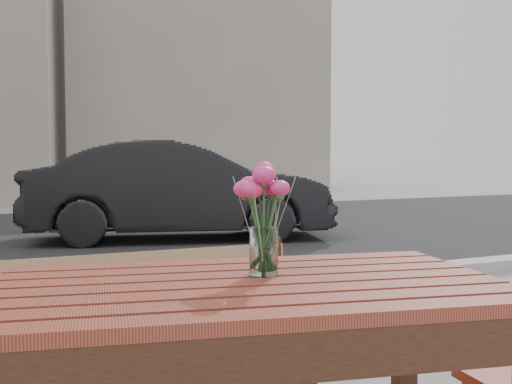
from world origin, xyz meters
The scene contains 5 objects.
street centered at (0.00, 5.06, 0.03)m, with size 30.00×8.12×0.12m.
main_table centered at (-0.09, -0.02, 0.67)m, with size 1.43×1.01×0.80m.
main_bench centered at (-0.23, 0.72, 0.49)m, with size 1.32×0.42×0.81m.
main_vase centered at (-0.03, 0.05, 0.99)m, with size 0.17×0.17×0.31m.
parked_car centered at (1.84, 6.42, 0.64)m, with size 1.35×3.87×1.27m, color black.
Camera 1 is at (-0.78, -1.50, 1.14)m, focal length 45.00 mm.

